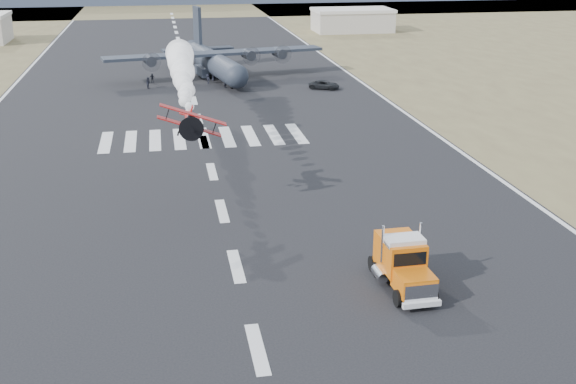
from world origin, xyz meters
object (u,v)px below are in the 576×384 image
object	(u,v)px
crew_d	(152,78)
crew_h	(148,83)
crew_c	(208,79)
crew_a	(184,76)
semi_truck	(403,262)
aerobatic_biplane	(190,122)
crew_g	(182,84)
crew_b	(226,83)
hangar_right	(352,20)
support_vehicle	(324,85)
crew_f	(187,75)
transport_aircraft	(213,60)
crew_e	(213,76)

from	to	relation	value
crew_d	crew_h	bearing A→B (deg)	-80.68
crew_c	crew_a	bearing A→B (deg)	-174.42
semi_truck	crew_c	xyz separation A→B (m)	(-8.35, 78.42, -1.10)
aerobatic_biplane	crew_g	distance (m)	56.05
crew_a	crew_b	bearing A→B (deg)	-93.34
hangar_right	crew_c	bearing A→B (deg)	-123.39
semi_truck	support_vehicle	xyz separation A→B (m)	(10.35, 70.70, -1.22)
crew_b	crew_f	world-z (taller)	crew_f
transport_aircraft	hangar_right	bearing A→B (deg)	44.18
aerobatic_biplane	crew_f	xyz separation A→B (m)	(2.23, 62.72, -7.24)
crew_a	crew_h	world-z (taller)	crew_h
crew_f	aerobatic_biplane	bearing A→B (deg)	6.39
crew_c	crew_g	bearing A→B (deg)	-93.13
crew_c	crew_h	world-z (taller)	crew_h
aerobatic_biplane	transport_aircraft	size ratio (longest dim) A/B	0.15
crew_e	crew_g	size ratio (longest dim) A/B	1.04
hangar_right	crew_f	world-z (taller)	hangar_right
crew_a	support_vehicle	bearing A→B (deg)	-71.45
semi_truck	crew_c	size ratio (longest dim) A/B	5.31
crew_d	crew_a	bearing A→B (deg)	28.23
hangar_right	crew_b	world-z (taller)	hangar_right
crew_b	transport_aircraft	bearing A→B (deg)	42.70
crew_e	crew_g	world-z (taller)	crew_e
transport_aircraft	crew_b	xyz separation A→B (m)	(1.27, -10.65, -2.09)
semi_truck	crew_h	world-z (taller)	semi_truck
semi_truck	crew_g	size ratio (longest dim) A/B	5.58
crew_g	crew_e	bearing A→B (deg)	-8.83
hangar_right	crew_h	distance (m)	85.51
hangar_right	support_vehicle	world-z (taller)	hangar_right
aerobatic_biplane	semi_truck	bearing A→B (deg)	-54.06
crew_d	crew_h	distance (m)	4.91
crew_f	crew_a	bearing A→B (deg)	-83.43
transport_aircraft	crew_f	world-z (taller)	transport_aircraft
aerobatic_biplane	crew_g	xyz separation A→B (m)	(1.12, 55.56, -7.32)
crew_d	crew_e	size ratio (longest dim) A/B	0.98
crew_a	crew_c	world-z (taller)	crew_a
crew_a	crew_g	xyz separation A→B (m)	(-0.53, -7.19, -0.06)
hangar_right	transport_aircraft	size ratio (longest dim) A/B	0.52
hangar_right	transport_aircraft	distance (m)	71.43
crew_b	crew_c	world-z (taller)	crew_b
hangar_right	crew_g	world-z (taller)	hangar_right
crew_a	crew_g	world-z (taller)	crew_a
crew_c	crew_g	size ratio (longest dim) A/B	1.05
crew_g	crew_f	bearing A→B (deg)	25.08
aerobatic_biplane	crew_d	xyz separation A→B (m)	(-3.82, 61.63, -7.30)
hangar_right	support_vehicle	xyz separation A→B (m)	(-24.17, -72.77, -2.31)
transport_aircraft	crew_b	bearing A→B (deg)	-93.64
aerobatic_biplane	crew_f	size ratio (longest dim) A/B	3.45
crew_e	crew_h	distance (m)	12.23
aerobatic_biplane	support_vehicle	size ratio (longest dim) A/B	1.17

